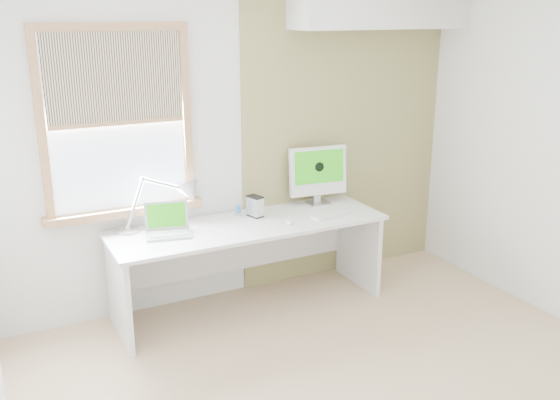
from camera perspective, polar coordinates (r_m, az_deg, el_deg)
room at (r=3.61m, az=7.57°, el=0.17°), size 4.04×3.54×2.64m
accent_wall at (r=5.55m, az=6.03°, el=6.21°), size 2.00×0.02×2.60m
soffit at (r=5.43m, az=9.29°, el=17.53°), size 1.60×0.40×0.42m
window at (r=4.72m, az=-14.74°, el=6.84°), size 1.20×0.14×1.42m
desk at (r=5.00m, az=-3.16°, el=-4.08°), size 2.20×0.70×0.73m
desk_lamp at (r=4.87m, az=-9.33°, el=0.25°), size 0.74×0.30×0.42m
laptop at (r=4.72m, az=-10.33°, el=-2.39°), size 0.38×0.33×0.23m
phone_dock at (r=5.03m, az=-3.86°, el=-1.22°), size 0.07×0.07×0.12m
external_drive at (r=5.02m, az=-2.32°, el=-0.58°), size 0.12×0.15×0.17m
imac at (r=5.32m, az=3.52°, el=2.59°), size 0.52×0.19×0.50m
keyboard at (r=5.09m, az=4.98°, el=-1.32°), size 0.42×0.18×0.02m
mouse at (r=4.86m, az=0.89°, el=-2.07°), size 0.08×0.10×0.03m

